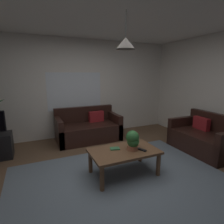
{
  "coord_description": "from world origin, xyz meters",
  "views": [
    {
      "loc": [
        -1.21,
        -2.41,
        1.67
      ],
      "look_at": [
        0.0,
        0.3,
        1.05
      ],
      "focal_mm": 29.06,
      "sensor_mm": 36.0,
      "label": 1
    }
  ],
  "objects": [
    {
      "name": "pendant_lamp",
      "position": [
        0.12,
        0.08,
        2.12
      ],
      "size": [
        0.29,
        0.29,
        0.54
      ],
      "color": "black"
    },
    {
      "name": "couch_right_side",
      "position": [
        2.17,
        0.2,
        0.28
      ],
      "size": [
        0.83,
        1.34,
        0.82
      ],
      "rotation": [
        0.0,
        0.0,
        -1.57
      ],
      "color": "black",
      "rests_on": "ground"
    },
    {
      "name": "coffee_table",
      "position": [
        0.12,
        0.08,
        0.37
      ],
      "size": [
        1.13,
        0.68,
        0.43
      ],
      "color": "brown",
      "rests_on": "ground"
    },
    {
      "name": "rug",
      "position": [
        0.0,
        -0.2,
        0.0
      ],
      "size": [
        3.45,
        2.65,
        0.01
      ],
      "primitive_type": "cube",
      "color": "slate",
      "rests_on": "ground"
    },
    {
      "name": "ceiling",
      "position": [
        0.0,
        0.0,
        2.59
      ],
      "size": [
        5.3,
        4.81,
        0.02
      ],
      "primitive_type": "cube",
      "color": "white"
    },
    {
      "name": "window_pane",
      "position": [
        -0.14,
        2.4,
        1.22
      ],
      "size": [
        1.43,
        0.01,
        0.99
      ],
      "primitive_type": "cube",
      "color": "white"
    },
    {
      "name": "potted_plant_on_table",
      "position": [
        0.26,
        0.04,
        0.62
      ],
      "size": [
        0.22,
        0.22,
        0.33
      ],
      "color": "#B77051",
      "rests_on": "coffee_table"
    },
    {
      "name": "couch_under_window",
      "position": [
        0.05,
        1.93,
        0.27
      ],
      "size": [
        1.58,
        0.83,
        0.82
      ],
      "color": "black",
      "rests_on": "ground"
    },
    {
      "name": "wall_back",
      "position": [
        0.0,
        2.44,
        1.29
      ],
      "size": [
        5.42,
        0.06,
        2.58
      ],
      "primitive_type": "cube",
      "color": "silver",
      "rests_on": "ground"
    },
    {
      "name": "book_on_table_0",
      "position": [
        -0.0,
        0.18,
        0.44
      ],
      "size": [
        0.18,
        0.14,
        0.02
      ],
      "primitive_type": "cube",
      "rotation": [
        0.0,
        0.0,
        -0.23
      ],
      "color": "#387247",
      "rests_on": "coffee_table"
    },
    {
      "name": "remote_on_table_0",
      "position": [
        0.39,
        -0.05,
        0.44
      ],
      "size": [
        0.11,
        0.17,
        0.02
      ],
      "primitive_type": "cube",
      "rotation": [
        0.0,
        0.0,
        0.39
      ],
      "color": "black",
      "rests_on": "coffee_table"
    },
    {
      "name": "floor",
      "position": [
        0.0,
        0.0,
        -0.01
      ],
      "size": [
        5.3,
        4.81,
        0.02
      ],
      "primitive_type": "cube",
      "color": "brown",
      "rests_on": "ground"
    }
  ]
}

